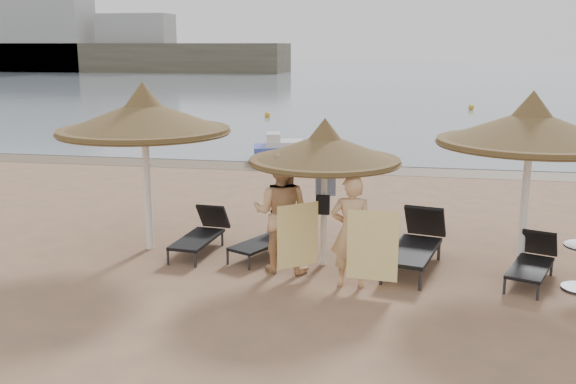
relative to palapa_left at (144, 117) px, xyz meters
name	(u,v)px	position (x,y,z in m)	size (l,w,h in m)	color
ground	(292,270)	(2.87, -0.70, -2.51)	(160.00, 160.00, 0.00)	#976B4C
sea	(395,73)	(2.87, 79.30, -2.49)	(200.00, 140.00, 0.03)	slate
wet_sand_strip	(345,169)	(2.87, 8.70, -2.50)	(200.00, 1.60, 0.01)	brown
far_shore	(213,51)	(-22.23, 77.12, 0.40)	(150.00, 54.80, 12.00)	brown
palapa_left	(144,117)	(0.00, 0.00, 0.00)	(3.18, 3.18, 3.15)	white
palapa_center	(325,149)	(3.37, -0.30, -0.44)	(2.62, 2.62, 2.60)	white
palapa_right	(531,128)	(6.75, 0.13, -0.06)	(3.10, 3.10, 3.07)	white
lounger_far_left	(202,233)	(1.01, 0.07, -2.16)	(0.72, 1.78, 0.78)	#2E2D31
lounger_near_left	(270,237)	(2.32, 0.08, -2.18)	(1.21, 1.72, 0.74)	#2E2D31
lounger_near_right	(416,242)	(4.97, -0.06, -2.08)	(1.16, 2.23, 0.95)	#2E2D31
lounger_far_right	(533,261)	(6.86, -0.42, -2.18)	(1.08, 1.73, 0.74)	#2E2D31
person_left	(281,204)	(2.69, -0.72, -1.33)	(1.09, 0.71, 2.36)	#DFAC75
person_right	(352,223)	(3.93, -1.25, -1.45)	(0.97, 0.63, 2.11)	#DFAC75
towel_left	(298,236)	(3.04, -1.07, -1.76)	(0.61, 0.50, 1.08)	yellow
towel_right	(372,246)	(4.28, -1.50, -1.74)	(0.80, 0.10, 1.12)	yellow
bag_patterned	(326,183)	(3.37, -0.12, -1.07)	(0.36, 0.20, 0.44)	white
bag_dark	(323,205)	(3.37, -0.46, -1.38)	(0.24, 0.08, 0.33)	black
pedal_boat	(284,150)	(0.71, 9.79, -2.16)	(2.23, 1.61, 0.94)	#3748B5
buoy_left	(267,115)	(-2.60, 22.44, -2.35)	(0.31, 0.31, 0.31)	gold
buoy_mid	(471,107)	(8.47, 28.57, -2.34)	(0.34, 0.34, 0.34)	gold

